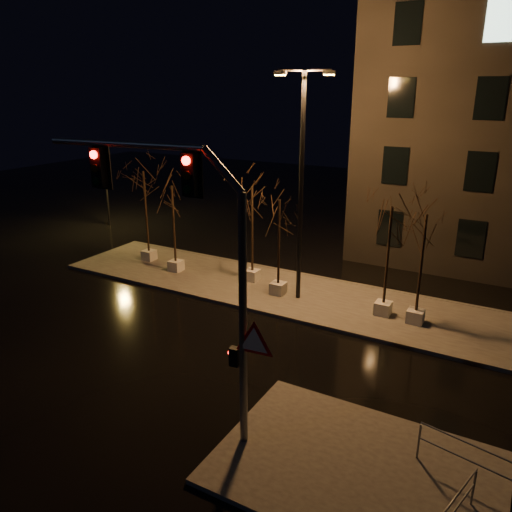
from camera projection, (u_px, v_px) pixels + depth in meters
The scene contains 14 objects.
ground at pixel (197, 343), 19.07m from camera, with size 90.00×90.00×0.00m, color black.
median at pixel (270, 289), 24.00m from camera, with size 22.00×5.00×0.15m, color #45433E.
sidewalk_corner at pixel (356, 468), 12.67m from camera, with size 7.00×5.00×0.15m, color #45433E.
tree_0 at pixel (145, 192), 26.61m from camera, with size 1.80×1.80×5.08m.
tree_1 at pixel (173, 205), 25.08m from camera, with size 1.80×1.80×4.62m.
tree_2 at pixel (252, 208), 23.69m from camera, with size 1.80×1.80×4.84m.
tree_3 at pixel (279, 221), 22.14m from camera, with size 1.80×1.80×4.58m.
tree_4 at pixel (390, 232), 19.98m from camera, with size 1.80×1.80×4.78m.
tree_5 at pixel (424, 239), 19.26m from camera, with size 1.80×1.80×4.67m.
traffic_signal_mast at pixel (196, 254), 12.43m from camera, with size 6.41×0.72×7.85m.
streetlight_main at pixel (302, 174), 21.02m from camera, with size 2.42×0.95×9.82m.
streetlight_far at pixel (106, 180), 34.49m from camera, with size 1.15×0.30×5.88m.
guard_rail_a at pixel (470, 457), 11.89m from camera, with size 2.52×0.59×1.11m.
guard_rail_b at pixel (455, 508), 10.56m from camera, with size 0.57×2.07×1.01m.
Camera 1 is at (10.32, -13.71, 9.23)m, focal length 35.00 mm.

